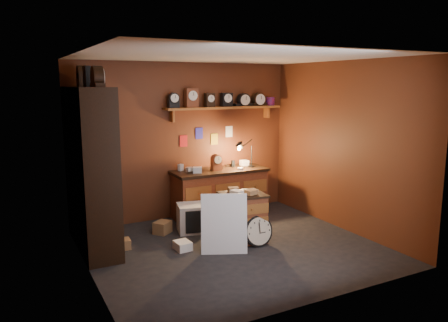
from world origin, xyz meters
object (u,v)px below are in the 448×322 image
at_px(big_round_clock, 258,231).
at_px(workbench, 220,190).
at_px(shelving_unit, 88,162).
at_px(low_cabinet, 243,215).

bearing_deg(big_round_clock, workbench, 83.87).
xyz_separation_m(shelving_unit, workbench, (2.32, 0.49, -0.78)).
bearing_deg(workbench, low_cabinet, -101.85).
relative_size(shelving_unit, low_cabinet, 3.12).
height_order(workbench, big_round_clock, workbench).
distance_m(shelving_unit, low_cabinet, 2.36).
bearing_deg(workbench, big_round_clock, -96.13).
height_order(shelving_unit, big_round_clock, shelving_unit).
bearing_deg(shelving_unit, low_cabinet, -20.84).
relative_size(low_cabinet, big_round_clock, 1.80).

